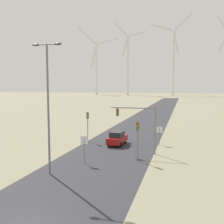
{
  "coord_description": "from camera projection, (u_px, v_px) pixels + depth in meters",
  "views": [
    {
      "loc": [
        8.17,
        -11.69,
        7.81
      ],
      "look_at": [
        0.0,
        18.05,
        4.79
      ],
      "focal_mm": 42.0,
      "sensor_mm": 36.0,
      "label": 1
    }
  ],
  "objects": [
    {
      "name": "wind_turbine_far_left",
      "position": [
        96.0,
        64.0,
        245.2
      ],
      "size": [
        36.09,
        13.18,
        62.27
      ],
      "color": "silver",
      "rests_on": "ground"
    },
    {
      "name": "traffic_light_mast_overhead",
      "position": [
        139.0,
        119.0,
        30.33
      ],
      "size": [
        5.32,
        0.35,
        5.56
      ],
      "color": "slate",
      "rests_on": "ground"
    },
    {
      "name": "car_approaching",
      "position": [
        117.0,
        138.0,
        35.04
      ],
      "size": [
        2.03,
        4.2,
        1.83
      ],
      "color": "maroon",
      "rests_on": "ground"
    },
    {
      "name": "road_surface",
      "position": [
        146.0,
        120.0,
        60.2
      ],
      "size": [
        10.0,
        240.0,
        0.01
      ],
      "color": "#2D2D33",
      "rests_on": "ground"
    },
    {
      "name": "stop_sign_near",
      "position": [
        84.0,
        144.0,
        26.44
      ],
      "size": [
        0.81,
        0.07,
        2.81
      ],
      "color": "slate",
      "rests_on": "ground"
    },
    {
      "name": "wind_turbine_left",
      "position": [
        128.0,
        60.0,
        230.9
      ],
      "size": [
        28.3,
        7.72,
        63.86
      ],
      "color": "silver",
      "rests_on": "ground"
    },
    {
      "name": "stop_sign_far",
      "position": [
        159.0,
        132.0,
        34.97
      ],
      "size": [
        0.81,
        0.07,
        2.45
      ],
      "color": "slate",
      "rests_on": "ground"
    },
    {
      "name": "traffic_light_post_near_right",
      "position": [
        138.0,
        132.0,
        27.3
      ],
      "size": [
        0.28,
        0.33,
        4.13
      ],
      "color": "slate",
      "rests_on": "ground"
    },
    {
      "name": "streetlamp",
      "position": [
        48.0,
        96.0,
        22.75
      ],
      "size": [
        2.79,
        0.32,
        11.47
      ],
      "color": "slate",
      "rests_on": "ground"
    },
    {
      "name": "traffic_light_post_near_left",
      "position": [
        88.0,
        120.0,
        36.91
      ],
      "size": [
        0.28,
        0.34,
        4.19
      ],
      "color": "slate",
      "rests_on": "ground"
    },
    {
      "name": "wind_turbine_center",
      "position": [
        173.0,
        57.0,
        223.56
      ],
      "size": [
        34.42,
        2.6,
        68.58
      ],
      "color": "silver",
      "rests_on": "ground"
    }
  ]
}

